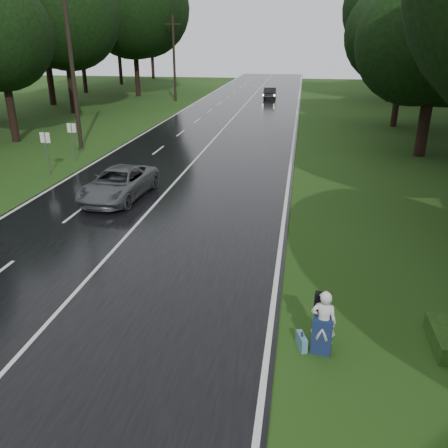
# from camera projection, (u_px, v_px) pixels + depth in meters

# --- Properties ---
(ground) EXTENTS (160.00, 160.00, 0.00)m
(ground) POSITION_uv_depth(u_px,v_px,m) (47.00, 325.00, 12.25)
(ground) COLOR #224414
(ground) RESTS_ON ground
(road) EXTENTS (12.00, 140.00, 0.04)m
(road) POSITION_uv_depth(u_px,v_px,m) (203.00, 152.00, 30.55)
(road) COLOR black
(road) RESTS_ON ground
(lane_center) EXTENTS (0.12, 140.00, 0.01)m
(lane_center) POSITION_uv_depth(u_px,v_px,m) (203.00, 152.00, 30.54)
(lane_center) COLOR silver
(lane_center) RESTS_ON road
(grey_car) EXTENTS (2.69, 5.16, 1.39)m
(grey_car) POSITION_uv_depth(u_px,v_px,m) (119.00, 184.00, 21.57)
(grey_car) COLOR #4C4E51
(grey_car) RESTS_ON road
(far_car) EXTENTS (1.51, 4.06, 1.33)m
(far_car) POSITION_uv_depth(u_px,v_px,m) (270.00, 93.00, 56.64)
(far_car) COLOR black
(far_car) RESTS_ON road
(hitchhiker) EXTENTS (0.66, 0.61, 1.66)m
(hitchhiker) POSITION_uv_depth(u_px,v_px,m) (323.00, 324.00, 10.95)
(hitchhiker) COLOR silver
(hitchhiker) RESTS_ON ground
(suitcase) EXTENTS (0.30, 0.53, 0.36)m
(suitcase) POSITION_uv_depth(u_px,v_px,m) (302.00, 342.00, 11.30)
(suitcase) COLOR teal
(suitcase) RESTS_ON ground
(utility_pole_mid) EXTENTS (1.80, 0.28, 10.52)m
(utility_pole_mid) POSITION_uv_depth(u_px,v_px,m) (81.00, 147.00, 31.95)
(utility_pole_mid) COLOR black
(utility_pole_mid) RESTS_ON ground
(utility_pole_far) EXTENTS (1.80, 0.28, 9.29)m
(utility_pole_far) POSITION_uv_depth(u_px,v_px,m) (176.00, 101.00, 54.96)
(utility_pole_far) COLOR black
(utility_pole_far) RESTS_ON ground
(road_sign_a) EXTENTS (0.55, 0.10, 2.31)m
(road_sign_a) POSITION_uv_depth(u_px,v_px,m) (50.00, 174.00, 25.68)
(road_sign_a) COLOR white
(road_sign_a) RESTS_ON ground
(road_sign_b) EXTENTS (0.55, 0.10, 2.28)m
(road_sign_b) POSITION_uv_depth(u_px,v_px,m) (75.00, 161.00, 28.47)
(road_sign_b) COLOR white
(road_sign_b) RESTS_ON ground
(tree_left_d) EXTENTS (8.30, 8.30, 12.96)m
(tree_left_d) POSITION_uv_depth(u_px,v_px,m) (16.00, 141.00, 33.77)
(tree_left_d) COLOR black
(tree_left_d) RESTS_ON ground
(tree_left_e) EXTENTS (9.85, 9.85, 15.39)m
(tree_left_e) POSITION_uv_depth(u_px,v_px,m) (74.00, 113.00, 46.43)
(tree_left_e) COLOR black
(tree_left_e) RESTS_ON ground
(tree_left_f) EXTENTS (11.37, 11.37, 17.76)m
(tree_left_f) POSITION_uv_depth(u_px,v_px,m) (138.00, 96.00, 59.68)
(tree_left_f) COLOR black
(tree_left_f) RESTS_ON ground
(tree_right_d) EXTENTS (7.65, 7.65, 11.96)m
(tree_right_d) POSITION_uv_depth(u_px,v_px,m) (419.00, 156.00, 29.70)
(tree_right_d) COLOR black
(tree_right_d) RESTS_ON ground
(tree_right_e) EXTENTS (8.38, 8.38, 13.09)m
(tree_right_e) POSITION_uv_depth(u_px,v_px,m) (393.00, 126.00, 39.50)
(tree_right_e) COLOR black
(tree_right_e) RESTS_ON ground
(tree_right_f) EXTENTS (10.71, 10.71, 16.74)m
(tree_right_f) POSITION_uv_depth(u_px,v_px,m) (388.00, 101.00, 54.67)
(tree_right_f) COLOR black
(tree_right_f) RESTS_ON ground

